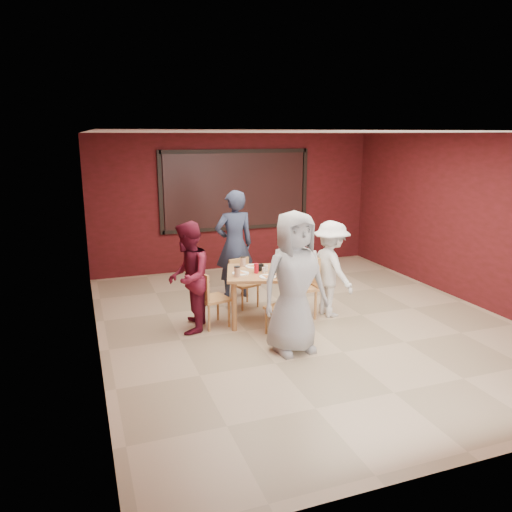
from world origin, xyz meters
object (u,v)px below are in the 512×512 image
object	(u,v)px
dining_table	(260,278)
chair_right	(304,283)
diner_back	(234,245)
diner_front	(294,283)
chair_front	(285,305)
chair_left	(209,296)
chair_back	(243,280)
diner_left	(188,277)
diner_right	(331,269)

from	to	relation	value
dining_table	chair_right	xyz separation A→B (m)	(0.71, -0.06, -0.13)
chair_right	diner_back	xyz separation A→B (m)	(-0.72, 1.29, 0.39)
dining_table	diner_front	distance (m)	1.19
chair_front	diner_back	world-z (taller)	diner_back
dining_table	chair_left	bearing A→B (deg)	178.54
chair_back	dining_table	bearing A→B (deg)	-87.78
dining_table	chair_front	distance (m)	0.72
chair_left	diner_left	world-z (taller)	diner_left
chair_front	diner_front	distance (m)	0.69
chair_front	chair_back	bearing A→B (deg)	96.11
chair_back	chair_right	size ratio (longest dim) A/B	0.81
chair_front	chair_right	xyz separation A→B (m)	(0.58, 0.62, 0.10)
chair_right	diner_front	distance (m)	1.35
chair_left	chair_right	size ratio (longest dim) A/B	0.87
chair_right	diner_back	distance (m)	1.53
chair_front	chair_left	xyz separation A→B (m)	(-0.92, 0.69, 0.03)
diner_back	diner_right	distance (m)	1.79
chair_front	diner_left	distance (m)	1.43
chair_left	diner_right	bearing A→B (deg)	-4.91
chair_left	diner_front	xyz separation A→B (m)	(0.83, -1.18, 0.45)
chair_left	diner_left	bearing A→B (deg)	-171.31
chair_back	diner_right	size ratio (longest dim) A/B	0.52
diner_front	diner_left	distance (m)	1.61
chair_left	chair_right	xyz separation A→B (m)	(1.50, -0.08, 0.07)
dining_table	diner_left	world-z (taller)	diner_left
chair_right	dining_table	bearing A→B (deg)	175.48
diner_front	diner_right	world-z (taller)	diner_front
chair_right	diner_front	size ratio (longest dim) A/B	0.52
dining_table	diner_back	bearing A→B (deg)	90.87
chair_left	diner_front	world-z (taller)	diner_front
diner_right	diner_left	bearing A→B (deg)	79.26
chair_left	dining_table	bearing A→B (deg)	-1.46
chair_front	dining_table	bearing A→B (deg)	100.43
chair_front	diner_back	size ratio (longest dim) A/B	0.42
chair_left	diner_right	xyz separation A→B (m)	(1.90, -0.16, 0.27)
diner_front	chair_left	bearing A→B (deg)	119.66
chair_right	diner_right	distance (m)	0.46
dining_table	chair_back	distance (m)	0.80
chair_front	diner_back	bearing A→B (deg)	94.28
chair_right	diner_left	size ratio (longest dim) A/B	0.61
chair_front	diner_left	size ratio (longest dim) A/B	0.50
chair_front	diner_right	bearing A→B (deg)	28.21
diner_front	chair_back	bearing A→B (deg)	86.53
chair_left	diner_right	size ratio (longest dim) A/B	0.57
chair_back	chair_left	size ratio (longest dim) A/B	0.93
diner_front	diner_back	bearing A→B (deg)	85.90
dining_table	chair_front	bearing A→B (deg)	-79.57
dining_table	diner_right	bearing A→B (deg)	-7.34
dining_table	diner_left	xyz separation A→B (m)	(-1.10, -0.03, 0.12)
dining_table	diner_right	distance (m)	1.12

